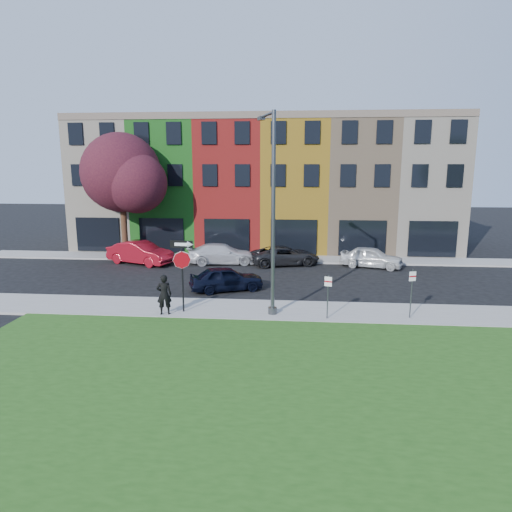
# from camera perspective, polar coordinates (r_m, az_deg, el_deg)

# --- Properties ---
(ground) EXTENTS (120.00, 120.00, 0.00)m
(ground) POSITION_cam_1_polar(r_m,az_deg,el_deg) (18.61, 4.30, -9.93)
(ground) COLOR black
(ground) RESTS_ON ground
(sidewalk_near) EXTENTS (40.00, 3.00, 0.12)m
(sidewalk_near) POSITION_cam_1_polar(r_m,az_deg,el_deg) (21.50, 9.79, -6.95)
(sidewalk_near) COLOR gray
(sidewalk_near) RESTS_ON ground
(sidewalk_far) EXTENTS (40.00, 2.40, 0.12)m
(sidewalk_far) POSITION_cam_1_polar(r_m,az_deg,el_deg) (33.18, -0.52, -0.30)
(sidewalk_far) COLOR gray
(sidewalk_far) RESTS_ON ground
(rowhouse_block) EXTENTS (30.00, 10.12, 10.00)m
(rowhouse_block) POSITION_cam_1_polar(r_m,az_deg,el_deg) (38.67, 1.11, 8.71)
(rowhouse_block) COLOR beige
(rowhouse_block) RESTS_ON ground
(stop_sign) EXTENTS (1.05, 0.12, 3.31)m
(stop_sign) POSITION_cam_1_polar(r_m,az_deg,el_deg) (20.78, -9.24, -0.69)
(stop_sign) COLOR black
(stop_sign) RESTS_ON sidewalk_near
(man) EXTENTS (0.86, 0.74, 1.83)m
(man) POSITION_cam_1_polar(r_m,az_deg,el_deg) (20.91, -11.41, -4.73)
(man) COLOR black
(man) RESTS_ON sidewalk_near
(sedan_near) EXTENTS (4.28, 5.05, 1.35)m
(sedan_near) POSITION_cam_1_polar(r_m,az_deg,el_deg) (24.88, -3.72, -2.81)
(sedan_near) COLOR black
(sedan_near) RESTS_ON ground
(parked_car_red) EXTENTS (4.89, 5.90, 1.57)m
(parked_car_red) POSITION_cam_1_polar(r_m,az_deg,el_deg) (32.48, -14.26, 0.40)
(parked_car_red) COLOR maroon
(parked_car_red) RESTS_ON ground
(parked_car_silver) EXTENTS (3.37, 5.37, 1.39)m
(parked_car_silver) POSITION_cam_1_polar(r_m,az_deg,el_deg) (31.65, -4.24, 0.27)
(parked_car_silver) COLOR silver
(parked_car_silver) RESTS_ON ground
(parked_car_dark) EXTENTS (4.59, 5.80, 1.30)m
(parked_car_dark) POSITION_cam_1_polar(r_m,az_deg,el_deg) (31.27, 3.67, 0.06)
(parked_car_dark) COLOR black
(parked_car_dark) RESTS_ON ground
(parked_car_white) EXTENTS (3.88, 4.98, 1.39)m
(parked_car_white) POSITION_cam_1_polar(r_m,az_deg,el_deg) (31.40, 14.23, -0.14)
(parked_car_white) COLOR silver
(parked_car_white) RESTS_ON ground
(street_lamp) EXTENTS (1.09, 2.49, 8.87)m
(street_lamp) POSITION_cam_1_polar(r_m,az_deg,el_deg) (20.05, 2.01, 5.16)
(street_lamp) COLOR #444749
(street_lamp) RESTS_ON sidewalk_near
(parking_sign_a) EXTENTS (0.31, 0.12, 1.94)m
(parking_sign_a) POSITION_cam_1_polar(r_m,az_deg,el_deg) (20.09, 8.98, -4.37)
(parking_sign_a) COLOR #444749
(parking_sign_a) RESTS_ON sidewalk_near
(parking_sign_b) EXTENTS (0.31, 0.14, 2.20)m
(parking_sign_b) POSITION_cam_1_polar(r_m,az_deg,el_deg) (21.00, 18.89, -3.78)
(parking_sign_b) COLOR #444749
(parking_sign_b) RESTS_ON sidewalk_near
(tree_purple) EXTENTS (6.70, 5.86, 8.88)m
(tree_purple) POSITION_cam_1_polar(r_m,az_deg,el_deg) (34.16, -16.29, 9.74)
(tree_purple) COLOR #321D10
(tree_purple) RESTS_ON sidewalk_far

